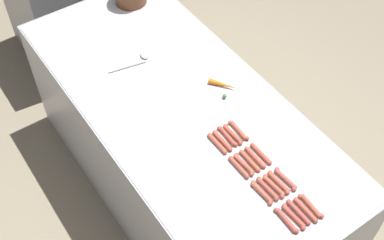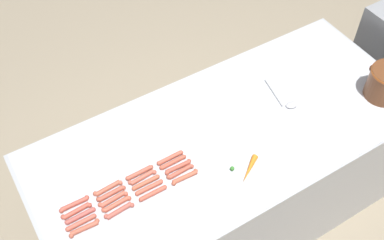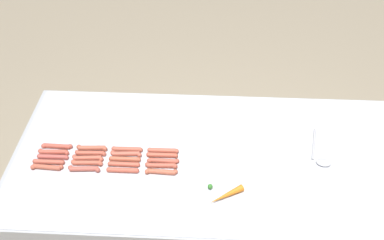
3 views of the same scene
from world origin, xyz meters
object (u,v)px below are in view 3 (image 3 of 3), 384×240
at_px(hot_dog_10, 125,159).
at_px(hot_dog_17, 84,169).
at_px(hot_dog_1, 92,148).
at_px(hot_dog_18, 123,170).
at_px(hot_dog_3, 163,151).
at_px(carrot, 225,195).
at_px(hot_dog_19, 161,172).
at_px(hot_dog_14, 124,164).
at_px(serving_spoon, 320,156).
at_px(hot_dog_13, 87,163).
at_px(hot_dog_5, 90,153).
at_px(hot_dog_6, 126,154).
at_px(hot_dog_7, 162,155).
at_px(hot_dog_4, 54,152).
at_px(hot_dog_9, 88,158).
at_px(hot_dog_12, 49,162).
at_px(hot_dog_11, 163,161).
at_px(hot_dog_0, 57,146).
at_px(hot_dog_2, 127,149).
at_px(hot_dog_16, 47,167).
at_px(hot_dog_15, 161,165).
at_px(hot_dog_8, 53,157).

height_order(hot_dog_10, hot_dog_17, same).
height_order(hot_dog_1, hot_dog_18, same).
height_order(hot_dog_3, carrot, carrot).
bearing_deg(hot_dog_1, hot_dog_19, 68.33).
xyz_separation_m(hot_dog_14, serving_spoon, (-0.10, 0.92, -0.00)).
height_order(hot_dog_13, hot_dog_18, same).
bearing_deg(hot_dog_14, hot_dog_5, -110.94).
bearing_deg(hot_dog_6, hot_dog_7, 89.90).
bearing_deg(hot_dog_19, hot_dog_4, -100.99).
height_order(hot_dog_3, hot_dog_9, same).
bearing_deg(hot_dog_12, hot_dog_7, 97.75).
bearing_deg(hot_dog_5, hot_dog_11, 84.40).
distance_m(hot_dog_4, hot_dog_6, 0.35).
relative_size(hot_dog_4, hot_dog_18, 1.00).
distance_m(hot_dog_7, serving_spoon, 0.75).
bearing_deg(serving_spoon, hot_dog_6, -87.84).
xyz_separation_m(hot_dog_7, hot_dog_13, (0.07, -0.35, 0.00)).
distance_m(hot_dog_3, carrot, 0.40).
height_order(hot_dog_12, hot_dog_17, same).
height_order(hot_dog_0, hot_dog_12, same).
height_order(hot_dog_1, hot_dog_2, same).
xyz_separation_m(hot_dog_6, hot_dog_17, (0.11, -0.18, 0.00)).
relative_size(hot_dog_3, hot_dog_6, 1.00).
relative_size(hot_dog_5, hot_dog_14, 1.00).
height_order(hot_dog_19, serving_spoon, hot_dog_19).
height_order(hot_dog_7, hot_dog_14, same).
bearing_deg(hot_dog_10, hot_dog_3, 110.96).
height_order(hot_dog_7, hot_dog_12, same).
xyz_separation_m(hot_dog_0, hot_dog_3, (0.00, 0.52, 0.00)).
bearing_deg(hot_dog_9, hot_dog_1, 175.94).
bearing_deg(hot_dog_1, hot_dog_0, -91.01).
bearing_deg(hot_dog_9, hot_dog_13, 5.09).
bearing_deg(hot_dog_5, hot_dog_3, 95.76).
height_order(hot_dog_5, hot_dog_12, same).
distance_m(hot_dog_9, hot_dog_11, 0.36).
bearing_deg(hot_dog_16, hot_dog_19, 89.79).
bearing_deg(hot_dog_7, hot_dog_11, 11.86).
height_order(hot_dog_2, hot_dog_6, same).
distance_m(hot_dog_6, hot_dog_14, 0.07).
bearing_deg(hot_dog_15, hot_dog_11, 169.75).
bearing_deg(hot_dog_4, hot_dog_10, 84.99).
distance_m(hot_dog_4, hot_dog_9, 0.18).
distance_m(hot_dog_3, hot_dog_11, 0.07).
xyz_separation_m(hot_dog_11, carrot, (0.20, 0.29, 0.00)).
bearing_deg(hot_dog_3, hot_dog_5, -84.24).
bearing_deg(hot_dog_15, hot_dog_13, -89.86).
relative_size(hot_dog_2, serving_spoon, 0.57).
relative_size(hot_dog_0, hot_dog_2, 1.00).
distance_m(hot_dog_8, hot_dog_13, 0.17).
relative_size(hot_dog_13, hot_dog_15, 1.00).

